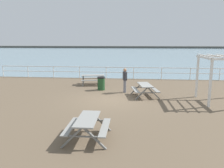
% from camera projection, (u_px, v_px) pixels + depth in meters
% --- Properties ---
extents(ground_plane, '(30.00, 24.00, 0.20)m').
position_uv_depth(ground_plane, '(111.00, 101.00, 13.71)').
color(ground_plane, brown).
extents(sea_band, '(142.00, 90.00, 0.01)m').
position_uv_depth(sea_band, '(130.00, 53.00, 65.23)').
color(sea_band, gray).
rests_on(sea_band, ground).
extents(distant_shoreline, '(142.00, 6.00, 1.80)m').
position_uv_depth(distant_shoreline, '(132.00, 48.00, 107.25)').
color(distant_shoreline, '#4C4C47').
rests_on(distant_shoreline, ground).
extents(seaward_railing, '(23.07, 0.07, 1.08)m').
position_uv_depth(seaward_railing, '(120.00, 70.00, 21.12)').
color(seaward_railing, white).
rests_on(seaward_railing, ground).
extents(picnic_table_near_left, '(1.81, 2.04, 0.80)m').
position_uv_depth(picnic_table_near_left, '(145.00, 87.00, 14.37)').
color(picnic_table_near_left, gray).
rests_on(picnic_table_near_left, ground).
extents(picnic_table_near_right, '(1.57, 1.83, 0.80)m').
position_uv_depth(picnic_table_near_right, '(88.00, 123.00, 8.13)').
color(picnic_table_near_right, gray).
rests_on(picnic_table_near_right, ground).
extents(picnic_table_mid_centre, '(2.05, 1.83, 0.80)m').
position_uv_depth(picnic_table_mid_centre, '(93.00, 77.00, 18.25)').
color(picnic_table_mid_centre, gray).
rests_on(picnic_table_mid_centre, ground).
extents(visitor, '(0.31, 0.51, 1.66)m').
position_uv_depth(visitor, '(125.00, 79.00, 15.41)').
color(visitor, slate).
rests_on(visitor, ground).
extents(lattice_pergola, '(2.55, 2.67, 2.70)m').
position_uv_depth(lattice_pergola, '(224.00, 68.00, 12.81)').
color(lattice_pergola, white).
rests_on(lattice_pergola, ground).
extents(litter_bin, '(0.55, 0.55, 0.95)m').
position_uv_depth(litter_bin, '(101.00, 83.00, 16.26)').
color(litter_bin, '#1E4723').
rests_on(litter_bin, ground).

